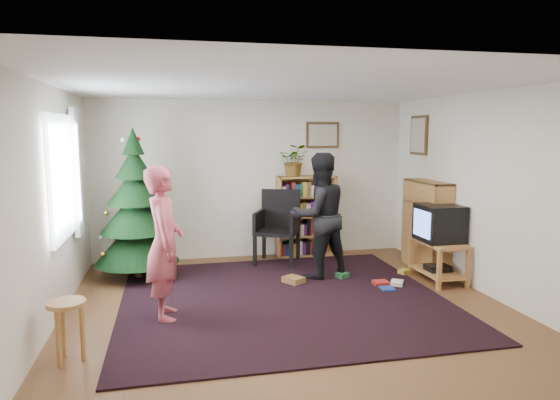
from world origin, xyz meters
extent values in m
plane|color=brown|center=(0.00, 0.00, 0.00)|extent=(5.00, 5.00, 0.00)
plane|color=white|center=(0.00, 0.00, 2.50)|extent=(5.00, 5.00, 0.00)
cube|color=silver|center=(0.00, 2.50, 1.25)|extent=(5.00, 0.02, 2.50)
cube|color=silver|center=(0.00, -2.50, 1.25)|extent=(5.00, 0.02, 2.50)
cube|color=silver|center=(-2.50, 0.00, 1.25)|extent=(0.02, 5.00, 2.50)
cube|color=silver|center=(2.50, 0.00, 1.25)|extent=(0.02, 5.00, 2.50)
cube|color=black|center=(0.00, 0.30, 0.01)|extent=(3.80, 3.60, 0.02)
cube|color=silver|center=(-2.47, 0.60, 1.50)|extent=(0.04, 1.20, 1.40)
cube|color=silver|center=(-2.43, 1.30, 1.50)|extent=(0.06, 0.35, 1.60)
cube|color=#4C3319|center=(1.15, 2.48, 1.95)|extent=(0.55, 0.03, 0.42)
cube|color=beige|center=(1.15, 2.48, 1.95)|extent=(0.47, 0.01, 0.34)
cube|color=#4C3319|center=(2.48, 1.75, 1.95)|extent=(0.03, 0.50, 0.60)
cube|color=beige|center=(2.48, 1.75, 1.95)|extent=(0.01, 0.42, 0.52)
cylinder|color=#3F2816|center=(-1.76, 1.62, 0.11)|extent=(0.11, 0.11, 0.22)
cone|color=black|center=(-1.76, 1.62, 0.54)|extent=(1.14, 1.14, 0.64)
cone|color=black|center=(-1.76, 1.62, 0.93)|extent=(0.96, 0.96, 0.57)
cone|color=black|center=(-1.76, 1.62, 1.28)|extent=(0.74, 0.74, 0.51)
cone|color=black|center=(-1.76, 1.62, 1.60)|extent=(0.51, 0.51, 0.44)
cone|color=black|center=(-1.76, 1.62, 1.88)|extent=(0.29, 0.29, 0.37)
cube|color=#B97E42|center=(0.85, 2.34, 0.65)|extent=(0.95, 0.30, 1.30)
cube|color=#B97E42|center=(0.85, 2.34, 1.29)|extent=(0.95, 0.30, 0.03)
cube|color=#B97E42|center=(2.34, 1.17, 0.65)|extent=(0.30, 0.95, 1.30)
cube|color=#B97E42|center=(2.34, 1.17, 1.29)|extent=(0.30, 0.95, 0.03)
cube|color=#B97E42|center=(2.22, 0.61, 0.53)|extent=(0.47, 0.84, 0.04)
cube|color=#B97E42|center=(2.02, 0.22, 0.26)|extent=(0.05, 0.05, 0.51)
cube|color=#B97E42|center=(2.42, 0.22, 0.26)|extent=(0.05, 0.05, 0.51)
cube|color=#B97E42|center=(2.02, 1.00, 0.26)|extent=(0.05, 0.05, 0.51)
cube|color=#B97E42|center=(2.42, 1.00, 0.26)|extent=(0.05, 0.05, 0.51)
cube|color=#B97E42|center=(2.22, 0.61, 0.12)|extent=(0.43, 0.80, 0.03)
cube|color=black|center=(2.22, 0.61, 0.17)|extent=(0.30, 0.25, 0.08)
cube|color=black|center=(2.22, 0.61, 0.79)|extent=(0.51, 0.56, 0.49)
cube|color=#5A7EF6|center=(1.96, 0.61, 0.79)|extent=(0.01, 0.44, 0.35)
cube|color=black|center=(0.27, 1.92, 0.50)|extent=(0.81, 0.81, 0.05)
cube|color=black|center=(0.27, 2.20, 0.81)|extent=(0.57, 0.30, 0.61)
cube|color=black|center=(0.00, 1.65, 0.25)|extent=(0.07, 0.07, 0.50)
cube|color=black|center=(0.55, 1.65, 0.25)|extent=(0.07, 0.07, 0.50)
cube|color=black|center=(0.00, 2.20, 0.25)|extent=(0.07, 0.07, 0.50)
cube|color=black|center=(0.55, 2.20, 0.25)|extent=(0.07, 0.07, 0.50)
cylinder|color=#B97E42|center=(-2.20, -0.89, 0.53)|extent=(0.33, 0.33, 0.04)
cylinder|color=#B97E42|center=(-2.08, -0.89, 0.26)|extent=(0.04, 0.04, 0.51)
cylinder|color=#B97E42|center=(-2.26, -0.78, 0.26)|extent=(0.04, 0.04, 0.51)
cylinder|color=#B97E42|center=(-2.26, -0.99, 0.26)|extent=(0.04, 0.04, 0.51)
imported|color=#BA4A58|center=(-1.37, 0.00, 0.83)|extent=(0.40, 0.61, 1.66)
imported|color=black|center=(0.69, 1.10, 0.86)|extent=(0.96, 0.82, 1.73)
imported|color=gray|center=(0.65, 2.34, 1.55)|extent=(0.57, 0.54, 0.51)
cylinder|color=#A57F33|center=(1.15, 2.34, 1.35)|extent=(0.11, 0.11, 0.11)
sphere|color=#FFD88C|center=(1.15, 2.34, 1.47)|extent=(0.11, 0.11, 0.11)
cone|color=black|center=(1.15, 2.34, 1.55)|extent=(0.25, 0.25, 0.17)
cube|color=#A51E19|center=(1.37, 0.54, 0.04)|extent=(0.20, 0.20, 0.08)
cube|color=navy|center=(1.37, 0.33, 0.04)|extent=(0.20, 0.20, 0.08)
cube|color=#1E592D|center=(0.98, 0.95, 0.04)|extent=(0.20, 0.20, 0.08)
cube|color=gold|center=(1.89, 0.94, 0.04)|extent=(0.20, 0.20, 0.08)
cube|color=brown|center=(0.27, 0.87, 0.04)|extent=(0.20, 0.20, 0.08)
cube|color=beige|center=(1.57, 0.49, 0.04)|extent=(0.20, 0.20, 0.08)
camera|label=1|loc=(-1.28, -5.35, 2.01)|focal=32.00mm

